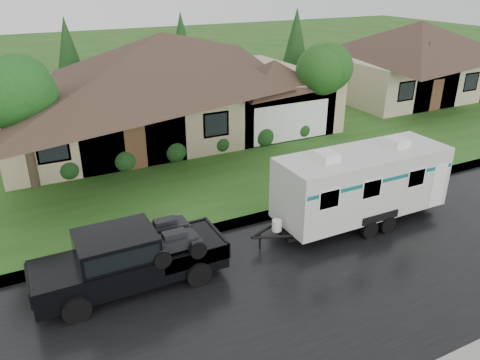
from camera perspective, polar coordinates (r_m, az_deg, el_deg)
name	(u,v)px	position (r m, az deg, el deg)	size (l,w,h in m)	color
ground	(248,259)	(15.78, 1.04, -9.62)	(140.00, 140.00, 0.00)	#255119
road	(280,293)	(14.37, 4.87, -13.53)	(140.00, 8.00, 0.01)	black
curb	(220,227)	(17.46, -2.42, -5.75)	(140.00, 0.50, 0.15)	gray
lawn	(131,131)	(28.64, -13.17, 5.81)	(140.00, 26.00, 0.15)	#255119
house_main	(170,72)	(27.29, -8.47, 12.94)	(19.44, 10.80, 6.90)	tan
house_neighbor	(422,50)	(38.86, 21.31, 14.50)	(15.12, 9.72, 6.45)	#BAAA8A
tree_left_green	(18,97)	(21.14, -25.40, 9.18)	(3.47, 3.47, 5.75)	#382B1E
tree_right_green	(325,73)	(26.62, 10.27, 12.72)	(3.07, 3.07, 5.09)	#382B1E
shrub_row	(198,146)	(23.85, -5.14, 4.13)	(13.60, 1.00, 1.00)	#143814
pickup_truck	(127,257)	(14.45, -13.63, -9.13)	(5.63, 2.14, 1.88)	black
travel_trailer	(362,182)	(17.80, 14.62, -0.25)	(6.95, 2.44, 3.12)	silver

